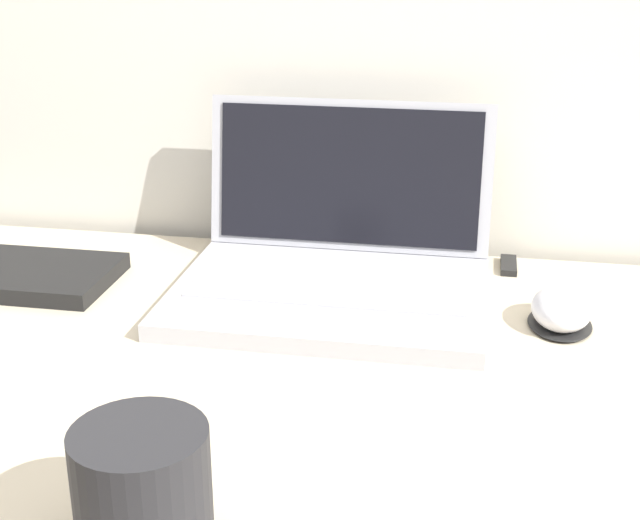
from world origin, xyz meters
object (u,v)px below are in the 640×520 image
Objects in this scene: computer_mouse at (561,311)px; drink_cup at (143,489)px; usb_stick at (509,265)px; laptop at (335,258)px.

drink_cup is at bearing -125.84° from computer_mouse.
computer_mouse is at bearing 54.16° from drink_cup.
drink_cup is 1.60× the size of usb_stick.
usb_stick is at bearing 107.58° from computer_mouse.
laptop is at bearing -151.84° from usb_stick.
computer_mouse is 0.17m from usb_stick.
laptop is 0.24m from usb_stick.
computer_mouse is (0.31, 0.43, -0.03)m from drink_cup.
laptop is 3.81× the size of computer_mouse.
computer_mouse reaches higher than usb_stick.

